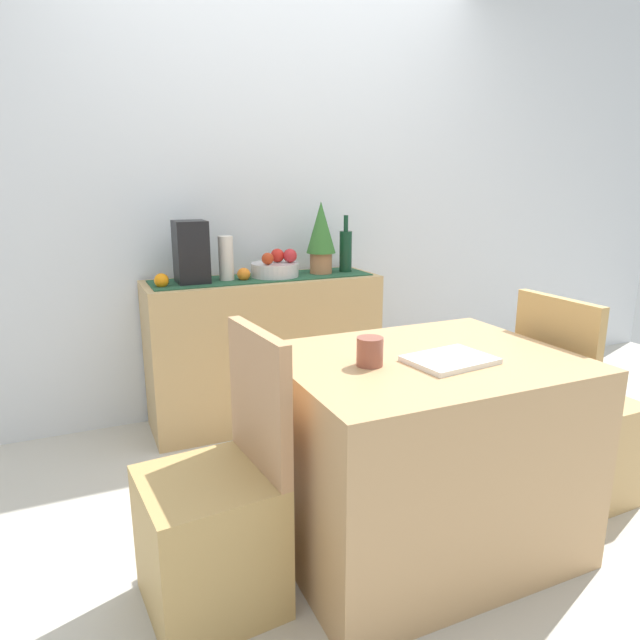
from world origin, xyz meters
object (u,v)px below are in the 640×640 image
Objects in this scene: ceramic_vase at (226,259)px; coffee_cup at (370,352)px; open_book at (450,360)px; chair_by_corner at (573,440)px; dining_table at (422,452)px; fruit_bowl at (275,270)px; sideboard_console at (265,350)px; coffee_maker at (191,252)px; potted_plant at (321,235)px; chair_near_window at (215,529)px; wine_bottle at (346,251)px.

ceramic_vase is 1.35m from coffee_cup.
chair_by_corner is (0.74, 0.09, -0.48)m from open_book.
open_book reaches higher than dining_table.
fruit_bowl reaches higher than dining_table.
sideboard_console is 3.96× the size of coffee_maker.
potted_plant is 0.45× the size of chair_near_window.
fruit_bowl is 0.26× the size of dining_table.
coffee_maker is 1.56m from dining_table.
potted_plant is 1.50m from dining_table.
sideboard_console is at bearing 180.00° from fruit_bowl.
potted_plant is 0.40× the size of dining_table.
dining_table is 10.56× the size of coffee_cup.
fruit_bowl reaches higher than open_book.
coffee_maker is (-0.38, 0.00, 0.57)m from sideboard_console.
coffee_cup reaches higher than sideboard_console.
fruit_bowl is 0.29× the size of chair_by_corner.
sideboard_console is at bearing 86.97° from coffee_cup.
potted_plant is 1.46× the size of open_book.
chair_near_window reaches higher than dining_table.
fruit_bowl is at bearing 62.68° from chair_near_window.
potted_plant is (-0.16, -0.00, 0.10)m from wine_bottle.
dining_table is 0.78m from chair_by_corner.
ceramic_vase is at bearing 130.56° from chair_by_corner.
coffee_maker reaches higher than ceramic_vase.
coffee_cup is (-0.23, -0.01, 0.42)m from dining_table.
coffee_maker is (-0.89, -0.00, 0.03)m from wine_bottle.
dining_table is (-0.35, -1.33, -0.58)m from wine_bottle.
potted_plant is (0.28, -0.00, 0.18)m from fruit_bowl.
sideboard_console is 3.12× the size of potted_plant.
open_book is (0.58, -1.42, -0.24)m from coffee_maker.
sideboard_console is at bearing 96.87° from dining_table.
potted_plant reaches higher than wine_bottle.
sideboard_console is 1.25× the size of dining_table.
sideboard_console reaches higher than open_book.
coffee_cup is (-0.27, 0.08, 0.04)m from open_book.
fruit_bowl is 1.61m from chair_near_window.
fruit_bowl is at bearing 0.00° from coffee_maker.
wine_bottle is 0.37× the size of chair_near_window.
ceramic_vase is 1.54m from chair_near_window.
ceramic_vase is at bearing 95.62° from coffee_cup.
dining_table is (0.09, -1.33, -0.50)m from fruit_bowl.
sideboard_console is 0.73m from potted_plant.
potted_plant is at bearing 113.81° from chair_by_corner.
ceramic_vase is 0.56m from potted_plant.
coffee_maker is at bearing 180.00° from fruit_bowl.
chair_by_corner is at bearing -0.03° from dining_table.
chair_by_corner is (0.59, -1.33, -0.78)m from potted_plant.
dining_table is (0.54, -1.33, -0.61)m from coffee_maker.
fruit_bowl is 1.70m from chair_by_corner.
ceramic_vase is (-0.27, 0.00, 0.08)m from fruit_bowl.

